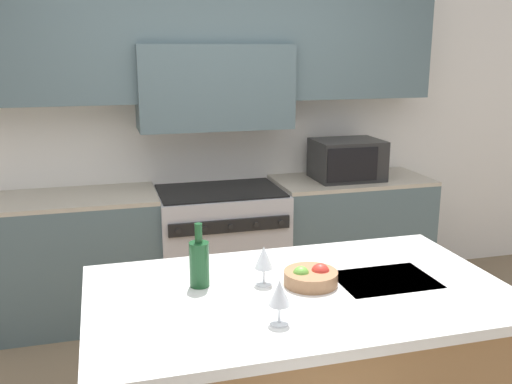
% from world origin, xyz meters
% --- Properties ---
extents(back_cabinetry, '(10.00, 0.46, 2.70)m').
position_xyz_m(back_cabinetry, '(0.00, 1.84, 1.59)').
color(back_cabinetry, silver).
rests_on(back_cabinetry, ground_plane).
extents(back_counter, '(3.34, 0.62, 0.93)m').
position_xyz_m(back_counter, '(0.00, 1.59, 0.47)').
color(back_counter, '#4C6066').
rests_on(back_counter, ground_plane).
extents(range_stove, '(0.92, 0.70, 0.91)m').
position_xyz_m(range_stove, '(0.00, 1.57, 0.46)').
color(range_stove, '#B7B7BC').
rests_on(range_stove, ground_plane).
extents(microwave, '(0.52, 0.41, 0.31)m').
position_xyz_m(microwave, '(1.02, 1.59, 1.08)').
color(microwave, black).
rests_on(microwave, back_counter).
extents(kitchen_island, '(1.83, 1.06, 0.90)m').
position_xyz_m(kitchen_island, '(-0.03, -0.25, 0.46)').
color(kitchen_island, olive).
rests_on(kitchen_island, ground_plane).
extents(wine_bottle, '(0.09, 0.09, 0.29)m').
position_xyz_m(wine_bottle, '(-0.44, -0.10, 1.01)').
color(wine_bottle, '#194723').
rests_on(wine_bottle, kitchen_island).
extents(wine_glass_near, '(0.08, 0.08, 0.18)m').
position_xyz_m(wine_glass_near, '(-0.21, -0.53, 1.02)').
color(wine_glass_near, white).
rests_on(wine_glass_near, kitchen_island).
extents(wine_glass_far, '(0.08, 0.08, 0.18)m').
position_xyz_m(wine_glass_far, '(-0.17, -0.16, 1.02)').
color(wine_glass_far, white).
rests_on(wine_glass_far, kitchen_island).
extents(fruit_bowl, '(0.24, 0.24, 0.09)m').
position_xyz_m(fruit_bowl, '(0.04, -0.21, 0.94)').
color(fruit_bowl, '#996B47').
rests_on(fruit_bowl, kitchen_island).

